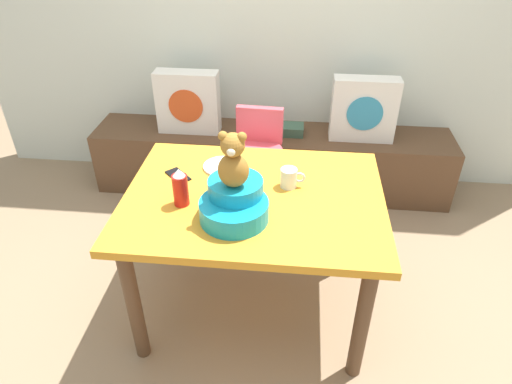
# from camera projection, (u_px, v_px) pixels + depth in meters

# --- Properties ---
(ground_plane) EXTENTS (8.00, 8.00, 0.00)m
(ground_plane) POSITION_uv_depth(u_px,v_px,m) (254.00, 304.00, 2.54)
(ground_plane) COLOR #8C7256
(back_wall) EXTENTS (4.40, 0.10, 2.60)m
(back_wall) POSITION_uv_depth(u_px,v_px,m) (277.00, 2.00, 3.03)
(back_wall) COLOR silver
(back_wall) RESTS_ON ground_plane
(window_bench) EXTENTS (2.60, 0.44, 0.46)m
(window_bench) POSITION_uv_depth(u_px,v_px,m) (271.00, 160.00, 3.41)
(window_bench) COLOR brown
(window_bench) RESTS_ON ground_plane
(pillow_floral_left) EXTENTS (0.44, 0.15, 0.44)m
(pillow_floral_left) POSITION_uv_depth(u_px,v_px,m) (188.00, 102.00, 3.19)
(pillow_floral_left) COLOR white
(pillow_floral_left) RESTS_ON window_bench
(pillow_floral_right) EXTENTS (0.44, 0.15, 0.44)m
(pillow_floral_right) POSITION_uv_depth(u_px,v_px,m) (364.00, 110.00, 3.09)
(pillow_floral_right) COLOR white
(pillow_floral_right) RESTS_ON window_bench
(book_stack) EXTENTS (0.20, 0.14, 0.07)m
(book_stack) POSITION_uv_depth(u_px,v_px,m) (290.00, 130.00, 3.25)
(book_stack) COLOR #375743
(book_stack) RESTS_ON window_bench
(dining_table) EXTENTS (1.22, 0.92, 0.74)m
(dining_table) POSITION_uv_depth(u_px,v_px,m) (254.00, 213.00, 2.18)
(dining_table) COLOR orange
(dining_table) RESTS_ON ground_plane
(highchair) EXTENTS (0.34, 0.46, 0.79)m
(highchair) POSITION_uv_depth(u_px,v_px,m) (257.00, 155.00, 2.89)
(highchair) COLOR #D84C59
(highchair) RESTS_ON ground_plane
(infant_seat_teal) EXTENTS (0.30, 0.33, 0.16)m
(infant_seat_teal) POSITION_uv_depth(u_px,v_px,m) (235.00, 203.00, 1.95)
(infant_seat_teal) COLOR #138EAF
(infant_seat_teal) RESTS_ON dining_table
(teddy_bear) EXTENTS (0.13, 0.12, 0.25)m
(teddy_bear) POSITION_uv_depth(u_px,v_px,m) (233.00, 161.00, 1.83)
(teddy_bear) COLOR olive
(teddy_bear) RESTS_ON infant_seat_teal
(ketchup_bottle) EXTENTS (0.07, 0.07, 0.18)m
(ketchup_bottle) POSITION_uv_depth(u_px,v_px,m) (180.00, 188.00, 2.02)
(ketchup_bottle) COLOR red
(ketchup_bottle) RESTS_ON dining_table
(coffee_mug) EXTENTS (0.12, 0.08, 0.09)m
(coffee_mug) POSITION_uv_depth(u_px,v_px,m) (289.00, 178.00, 2.16)
(coffee_mug) COLOR silver
(coffee_mug) RESTS_ON dining_table
(dinner_plate_near) EXTENTS (0.20, 0.20, 0.01)m
(dinner_plate_near) POSITION_uv_depth(u_px,v_px,m) (223.00, 166.00, 2.33)
(dinner_plate_near) COLOR white
(dinner_plate_near) RESTS_ON dining_table
(cell_phone) EXTENTS (0.15, 0.15, 0.01)m
(cell_phone) POSITION_uv_depth(u_px,v_px,m) (178.00, 176.00, 2.26)
(cell_phone) COLOR black
(cell_phone) RESTS_ON dining_table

